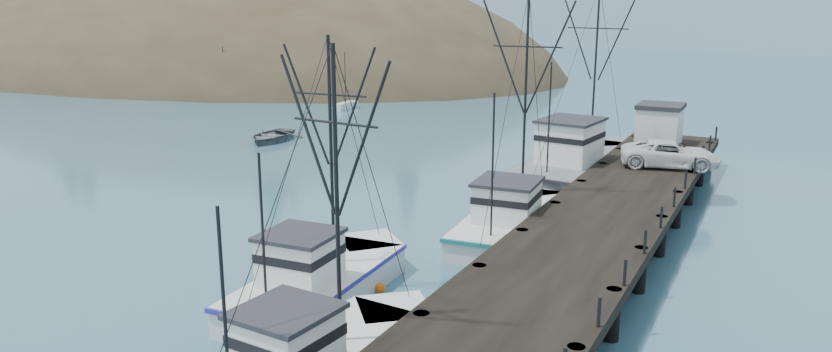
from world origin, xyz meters
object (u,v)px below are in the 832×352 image
at_px(pier, 606,215).
at_px(pier_shed, 660,123).
at_px(trawler_mid, 322,279).
at_px(trawler_far, 515,218).
at_px(pickup_truck, 670,154).
at_px(work_vessel, 581,165).
at_px(motorboat, 271,141).

distance_m(pier, pier_shed, 18.09).
xyz_separation_m(trawler_mid, trawler_far, (4.18, 11.69, 0.00)).
bearing_deg(pickup_truck, work_vessel, 63.26).
xyz_separation_m(pickup_truck, motorboat, (-33.10, 3.64, -2.81)).
bearing_deg(trawler_far, trawler_mid, -109.69).
bearing_deg(pier_shed, trawler_mid, -105.62).
height_order(work_vessel, motorboat, work_vessel).
xyz_separation_m(pier, work_vessel, (-4.49, 12.18, -0.46)).
bearing_deg(work_vessel, trawler_far, -91.06).
bearing_deg(trawler_mid, motorboat, 131.44).
height_order(pier, work_vessel, work_vessel).
bearing_deg(trawler_far, pier, -1.29).
bearing_deg(pier, trawler_mid, -127.52).
bearing_deg(trawler_mid, pickup_truck, 65.52).
xyz_separation_m(pier, motorboat, (-31.83, 14.39, -1.69)).
height_order(trawler_far, motorboat, trawler_far).
height_order(trawler_mid, pickup_truck, trawler_mid).
bearing_deg(trawler_mid, trawler_far, 70.31).
xyz_separation_m(work_vessel, pier_shed, (3.86, 5.82, 2.19)).
relative_size(pier, pier_shed, 13.75).
xyz_separation_m(pier, trawler_far, (-4.71, 0.11, -0.87)).
bearing_deg(trawler_far, motorboat, 152.22).
height_order(work_vessel, pier_shed, work_vessel).
bearing_deg(work_vessel, pier, -69.76).
distance_m(work_vessel, pickup_truck, 6.14).
height_order(work_vessel, pickup_truck, work_vessel).
height_order(trawler_mid, pier_shed, trawler_mid).
bearing_deg(motorboat, pier, -33.60).
bearing_deg(motorboat, trawler_far, -37.06).
xyz_separation_m(pier, pier_shed, (-0.63, 18.00, 1.73)).
bearing_deg(trawler_mid, pier_shed, 74.38).
distance_m(pier, work_vessel, 12.99).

